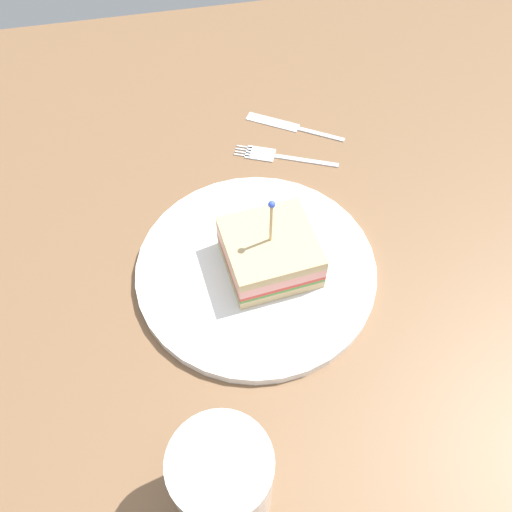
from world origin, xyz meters
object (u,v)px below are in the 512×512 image
object	(u,v)px
plate	(256,270)
knife	(289,126)
sandwich_half_center	(270,254)
fork	(274,155)
drink_glass	(223,483)

from	to	relation	value
plate	knife	size ratio (longest dim) A/B	2.16
sandwich_half_center	fork	world-z (taller)	sandwich_half_center
sandwich_half_center	fork	xyz separation A→B (cm)	(-4.09, -16.79, -3.24)
drink_glass	sandwich_half_center	bearing A→B (deg)	-111.23
sandwich_half_center	knife	distance (cm)	23.03
drink_glass	plate	bearing A→B (deg)	-107.57
knife	sandwich_half_center	bearing A→B (deg)	71.79
sandwich_half_center	drink_glass	xyz separation A→B (cm)	(8.34, 21.47, 1.33)
drink_glass	fork	bearing A→B (deg)	-108.00
plate	drink_glass	world-z (taller)	drink_glass
sandwich_half_center	knife	xyz separation A→B (cm)	(-7.12, -21.66, -3.24)
sandwich_half_center	drink_glass	bearing A→B (deg)	68.77
knife	fork	bearing A→B (deg)	58.06
fork	knife	world-z (taller)	same
plate	sandwich_half_center	size ratio (longest dim) A/B	2.48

